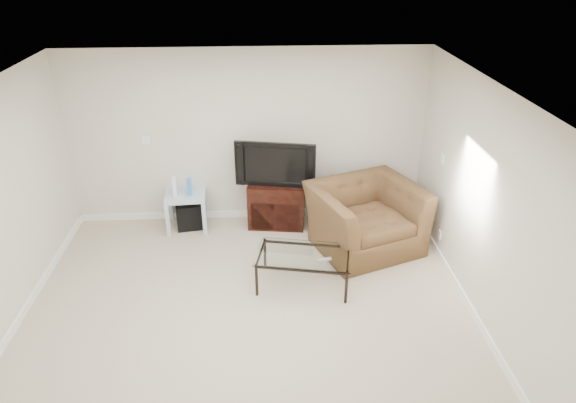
{
  "coord_description": "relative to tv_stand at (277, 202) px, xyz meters",
  "views": [
    {
      "loc": [
        0.19,
        -4.32,
        3.75
      ],
      "look_at": [
        0.5,
        1.2,
        0.9
      ],
      "focal_mm": 32.0,
      "sensor_mm": 36.0,
      "label": 1
    }
  ],
  "objects": [
    {
      "name": "floor",
      "position": [
        -0.4,
        -2.28,
        -0.33
      ],
      "size": [
        5.0,
        5.0,
        0.0
      ],
      "primitive_type": "plane",
      "color": "tan",
      "rests_on": "ground"
    },
    {
      "name": "ceiling",
      "position": [
        -0.4,
        -2.28,
        2.17
      ],
      "size": [
        5.0,
        5.0,
        0.0
      ],
      "primitive_type": "plane",
      "color": "white",
      "rests_on": "ground"
    },
    {
      "name": "wall_back",
      "position": [
        -0.4,
        0.22,
        0.92
      ],
      "size": [
        5.0,
        0.02,
        2.5
      ],
      "primitive_type": "cube",
      "color": "silver",
      "rests_on": "ground"
    },
    {
      "name": "wall_right",
      "position": [
        2.1,
        -2.28,
        0.92
      ],
      "size": [
        0.02,
        5.0,
        2.5
      ],
      "primitive_type": "cube",
      "color": "silver",
      "rests_on": "ground"
    },
    {
      "name": "plate_back",
      "position": [
        -1.8,
        0.21,
        0.92
      ],
      "size": [
        0.12,
        0.02,
        0.12
      ],
      "primitive_type": "cube",
      "color": "white",
      "rests_on": "wall_back"
    },
    {
      "name": "plate_right_switch",
      "position": [
        2.09,
        -0.68,
        0.92
      ],
      "size": [
        0.02,
        0.09,
        0.13
      ],
      "primitive_type": "cube",
      "color": "white",
      "rests_on": "wall_right"
    },
    {
      "name": "plate_right_outlet",
      "position": [
        2.09,
        -0.98,
        -0.03
      ],
      "size": [
        0.02,
        0.08,
        0.12
      ],
      "primitive_type": "cube",
      "color": "white",
      "rests_on": "wall_right"
    },
    {
      "name": "tv_stand",
      "position": [
        0.0,
        0.0,
        0.0
      ],
      "size": [
        0.86,
        0.65,
        0.66
      ],
      "primitive_type": null,
      "rotation": [
        0.0,
        0.0,
        -0.13
      ],
      "color": "black",
      "rests_on": "floor"
    },
    {
      "name": "dvd_player",
      "position": [
        -0.01,
        -0.04,
        0.22
      ],
      "size": [
        0.51,
        0.38,
        0.07
      ],
      "primitive_type": "cube",
      "rotation": [
        0.0,
        0.0,
        -0.13
      ],
      "color": "black",
      "rests_on": "tv_stand"
    },
    {
      "name": "television",
      "position": [
        -0.0,
        -0.03,
        0.65
      ],
      "size": [
        1.06,
        0.4,
        0.64
      ],
      "primitive_type": "imported",
      "rotation": [
        0.0,
        0.0,
        -0.19
      ],
      "color": "black",
      "rests_on": "tv_stand"
    },
    {
      "name": "side_table",
      "position": [
        -1.3,
        -0.03,
        -0.06
      ],
      "size": [
        0.6,
        0.6,
        0.54
      ],
      "primitive_type": null,
      "rotation": [
        0.0,
        0.0,
        0.07
      ],
      "color": "#AAC0D2",
      "rests_on": "floor"
    },
    {
      "name": "subwoofer",
      "position": [
        -1.27,
        -0.01,
        -0.14
      ],
      "size": [
        0.44,
        0.44,
        0.38
      ],
      "primitive_type": "cube",
      "rotation": [
        0.0,
        0.0,
        0.17
      ],
      "color": "black",
      "rests_on": "floor"
    },
    {
      "name": "game_console",
      "position": [
        -1.43,
        -0.07,
        0.33
      ],
      "size": [
        0.08,
        0.19,
        0.25
      ],
      "primitive_type": "cube",
      "rotation": [
        0.0,
        0.0,
        0.14
      ],
      "color": "white",
      "rests_on": "side_table"
    },
    {
      "name": "game_case",
      "position": [
        -1.23,
        -0.05,
        0.31
      ],
      "size": [
        0.07,
        0.16,
        0.21
      ],
      "primitive_type": "cube",
      "rotation": [
        0.0,
        0.0,
        0.08
      ],
      "color": "#337FCC",
      "rests_on": "side_table"
    },
    {
      "name": "recliner",
      "position": [
        1.15,
        -0.71,
        0.26
      ],
      "size": [
        1.57,
        1.3,
        1.18
      ],
      "primitive_type": "imported",
      "rotation": [
        0.0,
        0.0,
        0.36
      ],
      "color": "#4F3724",
      "rests_on": "floor"
    },
    {
      "name": "coffee_table",
      "position": [
        0.26,
        -1.55,
        -0.11
      ],
      "size": [
        1.22,
        0.83,
        0.44
      ],
      "primitive_type": null,
      "rotation": [
        0.0,
        0.0,
        -0.19
      ],
      "color": "black",
      "rests_on": "floor"
    },
    {
      "name": "remote",
      "position": [
        0.48,
        -1.69,
        0.12
      ],
      "size": [
        0.18,
        0.09,
        0.02
      ],
      "primitive_type": "cube",
      "rotation": [
        0.0,
        0.0,
        0.22
      ],
      "color": "#B2B2B7",
      "rests_on": "coffee_table"
    }
  ]
}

